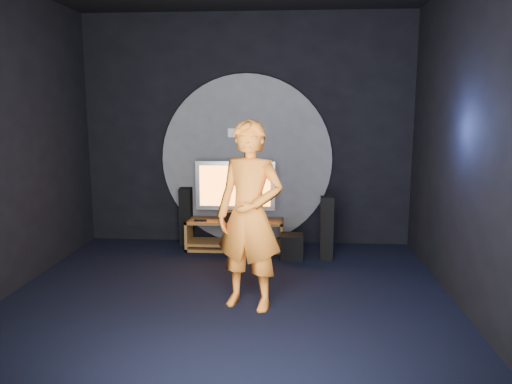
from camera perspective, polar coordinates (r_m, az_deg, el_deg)
floor at (r=5.61m, az=-3.40°, el=-12.47°), size 5.00×5.00×0.00m
back_wall at (r=7.68m, az=-1.06°, el=7.04°), size 5.00×0.04×3.50m
front_wall at (r=2.76m, az=-10.65°, el=1.78°), size 5.00×0.04×3.50m
right_wall at (r=5.46m, az=23.52°, el=5.07°), size 0.04×5.00×3.50m
wall_disc_panel at (r=7.66m, az=-1.08°, el=3.66°), size 2.60×0.11×2.60m
media_console at (r=7.49m, az=-2.37°, el=-5.11°), size 1.44×0.45×0.45m
tv at (r=7.40m, az=-2.40°, el=0.50°), size 1.18×0.22×0.87m
center_speaker at (r=7.32m, az=-2.53°, el=-2.81°), size 0.40×0.15×0.15m
remote at (r=7.39m, az=-6.37°, el=-3.25°), size 0.18×0.05×0.02m
tower_speaker_left at (r=7.76m, az=-8.00°, el=-2.78°), size 0.18×0.20×0.89m
tower_speaker_right at (r=7.03m, az=8.08°, el=-4.10°), size 0.18×0.20×0.89m
subwoofer at (r=7.06m, az=4.11°, el=-6.24°), size 0.32×0.32×0.35m
player at (r=5.21m, az=-0.73°, el=-2.72°), size 0.84×0.68×1.99m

